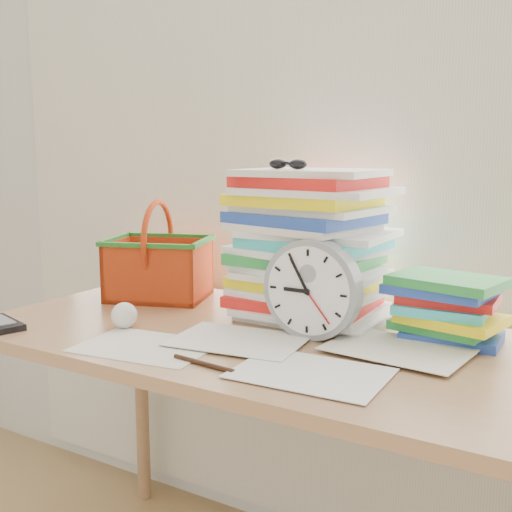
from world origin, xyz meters
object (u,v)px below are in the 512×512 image
Objects in this scene: book_stack at (446,308)px; paper_stack at (310,245)px; desk at (264,366)px; calculator at (0,324)px; basket at (158,251)px; clock at (313,289)px.

paper_stack is at bearing 176.98° from book_stack.
desk is 9.34× the size of calculator.
basket is 1.86× the size of calculator.
desk is at bearing -155.35° from book_stack.
paper_stack is 1.36× the size of basket.
book_stack reaches higher than calculator.
book_stack is at bearing 24.65° from desk.
paper_stack reaches higher than basket.
clock reaches higher than book_stack.
basket reaches higher than clock.
basket is at bearing 166.86° from clock.
book_stack is at bearing -19.26° from basket.
paper_stack is at bearing 54.36° from calculator.
book_stack is 1.70× the size of calculator.
clock is at bearing -32.96° from basket.
calculator is (-0.60, -0.46, -0.18)m from paper_stack.
paper_stack is 1.65× the size of clock.
desk is 0.65m from calculator.
paper_stack reaches higher than book_stack.
desk is at bearing 42.12° from calculator.
paper_stack is 0.78m from calculator.
book_stack is at bearing 41.86° from calculator.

